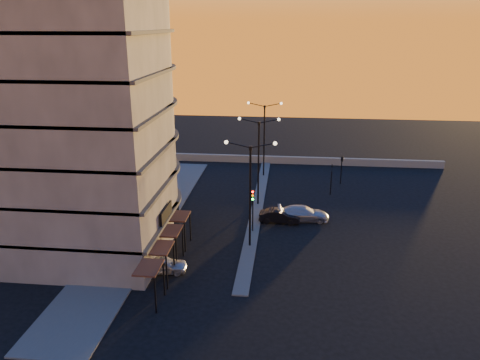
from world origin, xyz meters
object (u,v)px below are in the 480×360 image
streetlamp_mid (259,155)px  car_sedan (280,216)px  car_hatchback (161,264)px  traffic_light_main (253,204)px  car_wagon (303,213)px

streetlamp_mid → car_sedan: size_ratio=2.39×
streetlamp_mid → car_hatchback: size_ratio=2.39×
traffic_light_main → car_wagon: bearing=36.0°
car_sedan → streetlamp_mid: bearing=31.1°
car_sedan → car_wagon: size_ratio=0.79×
traffic_light_main → car_hatchback: traffic_light_main is taller
traffic_light_main → car_sedan: (2.44, 2.67, -2.23)m
traffic_light_main → car_hatchback: bearing=-128.8°
streetlamp_mid → car_wagon: (4.72, -3.70, -4.86)m
car_wagon → car_sedan: bearing=104.1°
car_wagon → traffic_light_main: bearing=121.6°
car_sedan → car_wagon: bearing=-69.2°
traffic_light_main → streetlamp_mid: bearing=90.0°
streetlamp_mid → car_hatchback: (-6.50, -15.21, -4.92)m
streetlamp_mid → car_sedan: (2.44, -4.46, -4.94)m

